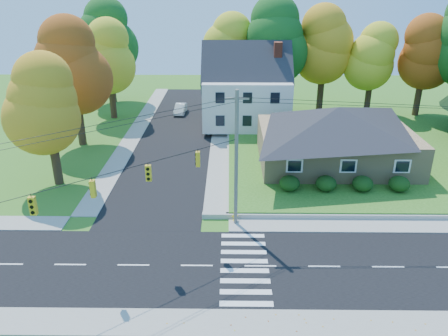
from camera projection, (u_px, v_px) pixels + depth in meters
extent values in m
plane|color=#3D7923|center=(260.00, 266.00, 27.38)|extent=(120.00, 120.00, 0.00)
cube|color=black|center=(260.00, 266.00, 27.38)|extent=(90.00, 8.00, 0.02)
cube|color=black|center=(178.00, 132.00, 51.33)|extent=(8.00, 44.00, 0.02)
cube|color=#9C9A90|center=(256.00, 225.00, 31.96)|extent=(90.00, 2.00, 0.08)
cube|color=#9C9A90|center=(267.00, 323.00, 22.78)|extent=(90.00, 2.00, 0.08)
cube|color=#3D7923|center=(370.00, 146.00, 46.42)|extent=(30.00, 30.00, 0.50)
cube|color=tan|center=(335.00, 146.00, 41.15)|extent=(14.00, 10.00, 3.20)
pyramid|color=#26262B|center=(338.00, 119.00, 40.08)|extent=(14.60, 10.60, 2.20)
cube|color=silver|center=(246.00, 101.00, 51.78)|extent=(10.00, 8.00, 5.60)
pyramid|color=#26262B|center=(247.00, 67.00, 50.19)|extent=(10.40, 8.40, 2.40)
cube|color=brown|center=(276.00, 84.00, 50.95)|extent=(0.90, 0.90, 9.60)
ellipsoid|color=#163A10|center=(290.00, 183.00, 35.90)|extent=(1.70, 1.70, 1.27)
ellipsoid|color=#163A10|center=(326.00, 183.00, 35.86)|extent=(1.70, 1.70, 1.27)
ellipsoid|color=#163A10|center=(363.00, 184.00, 35.83)|extent=(1.70, 1.70, 1.27)
ellipsoid|color=#163A10|center=(399.00, 184.00, 35.80)|extent=(1.70, 1.70, 1.27)
cylinder|color=#666059|center=(236.00, 161.00, 30.19)|extent=(0.26, 0.26, 10.00)
cube|color=#666059|center=(237.00, 99.00, 28.44)|extent=(1.60, 0.12, 0.12)
cube|color=gold|center=(33.00, 206.00, 22.22)|extent=(0.34, 0.26, 1.00)
cube|color=gold|center=(93.00, 189.00, 24.03)|extent=(0.26, 0.34, 1.00)
cube|color=gold|center=(148.00, 173.00, 25.97)|extent=(0.34, 0.26, 1.00)
cube|color=gold|center=(198.00, 159.00, 28.00)|extent=(0.26, 0.34, 1.00)
cylinder|color=black|center=(124.00, 169.00, 24.85)|extent=(13.02, 10.43, 0.04)
cylinder|color=#3F2A19|center=(229.00, 90.00, 57.35)|extent=(0.80, 0.80, 5.40)
sphere|color=gold|center=(229.00, 60.00, 55.80)|extent=(6.72, 6.72, 6.72)
sphere|color=gold|center=(229.00, 46.00, 55.13)|extent=(5.91, 5.91, 5.91)
sphere|color=gold|center=(230.00, 33.00, 54.47)|extent=(5.11, 5.11, 5.11)
cylinder|color=#3F2A19|center=(276.00, 89.00, 56.18)|extent=(0.86, 0.86, 6.30)
sphere|color=#1B5A1C|center=(277.00, 52.00, 54.38)|extent=(7.84, 7.84, 7.84)
sphere|color=#1B5A1C|center=(278.00, 36.00, 53.60)|extent=(6.90, 6.90, 6.90)
sphere|color=#1B5A1C|center=(279.00, 19.00, 52.82)|extent=(5.96, 5.96, 5.96)
cylinder|color=#3F2A19|center=(321.00, 89.00, 57.13)|extent=(0.83, 0.83, 5.85)
sphere|color=orange|center=(324.00, 56.00, 55.45)|extent=(7.28, 7.28, 7.28)
sphere|color=orange|center=(325.00, 41.00, 54.73)|extent=(6.41, 6.41, 6.41)
sphere|color=orange|center=(326.00, 26.00, 54.01)|extent=(5.53, 5.53, 5.53)
cylinder|color=#3F2A19|center=(368.00, 94.00, 56.32)|extent=(0.77, 0.77, 4.95)
sphere|color=gold|center=(372.00, 66.00, 54.90)|extent=(6.16, 6.16, 6.16)
sphere|color=gold|center=(374.00, 54.00, 54.29)|extent=(5.42, 5.42, 5.42)
sphere|color=gold|center=(376.00, 41.00, 53.68)|extent=(4.68, 4.68, 4.68)
cylinder|color=#3F2A19|center=(418.00, 94.00, 55.25)|extent=(0.80, 0.80, 5.40)
sphere|color=#A04714|center=(424.00, 63.00, 53.70)|extent=(6.72, 6.72, 6.72)
sphere|color=#A04714|center=(427.00, 49.00, 53.04)|extent=(5.91, 5.91, 5.91)
sphere|color=#A04714|center=(429.00, 35.00, 52.37)|extent=(5.11, 5.11, 5.11)
cylinder|color=#3F2A19|center=(55.00, 157.00, 37.60)|extent=(0.77, 0.77, 4.95)
sphere|color=orange|center=(49.00, 117.00, 36.18)|extent=(6.16, 6.16, 6.16)
sphere|color=orange|center=(46.00, 99.00, 35.57)|extent=(5.42, 5.42, 5.42)
sphere|color=orange|center=(42.00, 80.00, 34.96)|extent=(4.68, 4.68, 4.68)
cylinder|color=#3F2A19|center=(80.00, 118.00, 46.61)|extent=(0.83, 0.83, 5.85)
sphere|color=#A04714|center=(74.00, 79.00, 44.94)|extent=(7.28, 7.28, 7.28)
sphere|color=#A04714|center=(72.00, 61.00, 44.22)|extent=(6.41, 6.41, 6.41)
sphere|color=#A04714|center=(69.00, 42.00, 43.49)|extent=(5.53, 5.53, 5.53)
cylinder|color=#3F2A19|center=(112.00, 97.00, 55.87)|extent=(0.80, 0.80, 5.40)
sphere|color=gold|center=(109.00, 67.00, 54.32)|extent=(6.72, 6.72, 6.72)
sphere|color=gold|center=(108.00, 53.00, 53.66)|extent=(5.91, 5.91, 5.91)
sphere|color=gold|center=(106.00, 39.00, 52.99)|extent=(5.11, 5.11, 5.11)
cylinder|color=#3F2A19|center=(112.00, 80.00, 63.06)|extent=(0.86, 0.86, 6.30)
sphere|color=#1B5A1C|center=(109.00, 48.00, 61.25)|extent=(7.84, 7.84, 7.84)
sphere|color=#1B5A1C|center=(107.00, 34.00, 60.47)|extent=(6.90, 6.90, 6.90)
sphere|color=#1B5A1C|center=(106.00, 19.00, 59.70)|extent=(5.96, 5.96, 5.96)
imported|color=silver|center=(180.00, 109.00, 58.41)|extent=(1.52, 3.90, 1.27)
cylinder|color=yellow|center=(235.00, 221.00, 32.47)|extent=(0.34, 0.34, 0.10)
cylinder|color=yellow|center=(235.00, 217.00, 32.36)|extent=(0.23, 0.23, 0.53)
sphere|color=yellow|center=(235.00, 214.00, 32.23)|extent=(0.25, 0.25, 0.25)
cylinder|color=yellow|center=(235.00, 216.00, 32.32)|extent=(0.44, 0.25, 0.11)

